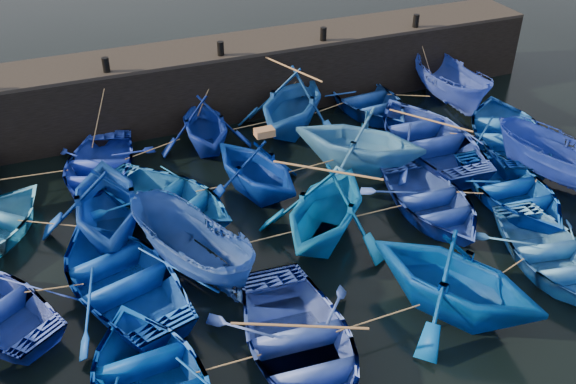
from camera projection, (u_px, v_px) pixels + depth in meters
name	position (u px, v px, depth m)	size (l,w,h in m)	color
ground	(333.00, 276.00, 16.84)	(120.00, 120.00, 0.00)	black
quay_wall	(216.00, 81.00, 24.27)	(26.00, 2.50, 2.50)	black
quay_top	(214.00, 48.00, 23.55)	(26.00, 2.50, 0.12)	black
bollard_1	(106.00, 65.00, 21.44)	(0.24, 0.24, 0.50)	black
bollard_2	(221.00, 48.00, 22.68)	(0.24, 0.24, 0.50)	black
bollard_3	(323.00, 34.00, 23.93)	(0.24, 0.24, 0.50)	black
bollard_4	(416.00, 21.00, 25.17)	(0.24, 0.24, 0.50)	black
boat_1	(98.00, 167.00, 20.57)	(3.28, 4.58, 0.95)	#162EBC
boat_2	(204.00, 124.00, 21.99)	(3.16, 3.66, 1.93)	navy
boat_3	(292.00, 101.00, 22.95)	(3.93, 4.56, 2.40)	#134BA1
boat_4	(367.00, 99.00, 24.69)	(3.43, 4.80, 1.00)	navy
boat_5	(451.00, 84.00, 24.89)	(1.76, 4.67, 1.81)	#253EA9
boat_7	(106.00, 201.00, 17.71)	(3.85, 4.46, 2.35)	navy
boat_8	(167.00, 199.00, 18.98)	(3.43, 4.80, 1.00)	#0E55B2
boat_9	(256.00, 167.00, 19.54)	(3.30, 3.83, 2.02)	navy
boat_10	(359.00, 139.00, 20.72)	(3.76, 4.37, 2.30)	#2D6EB9
boat_11	(428.00, 137.00, 21.99)	(4.11, 5.75, 1.19)	navy
boat_12	(509.00, 132.00, 22.34)	(3.84, 5.37, 1.11)	#114DAB
boat_14	(121.00, 275.00, 16.06)	(3.72, 5.21, 1.08)	#0738AF
boat_15	(191.00, 248.00, 16.50)	(1.63, 4.32, 1.67)	navy
boat_16	(326.00, 207.00, 17.54)	(3.72, 4.31, 2.27)	#0760B3
boat_17	(431.00, 201.00, 18.96)	(3.25, 4.54, 0.94)	#1F3B96
boat_18	(511.00, 190.00, 19.45)	(3.27, 4.58, 0.95)	#0943B5
boat_19	(563.00, 163.00, 19.96)	(1.72, 4.57, 1.77)	navy
boat_22	(299.00, 344.00, 14.17)	(3.60, 5.04, 1.05)	blue
boat_23	(455.00, 276.00, 15.11)	(3.77, 4.38, 2.30)	#003D97
boat_24	(551.00, 254.00, 16.91)	(3.15, 4.40, 0.91)	blue
wooden_crate	(264.00, 132.00, 19.01)	(0.57, 0.36, 0.23)	#8C613D
mooring_ropes	(266.00, 161.00, 20.09)	(18.01, 11.89, 2.10)	tan
loose_oars	(341.00, 154.00, 18.67)	(10.01, 12.31, 1.41)	#99724C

